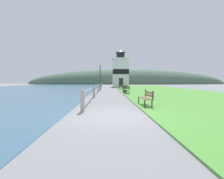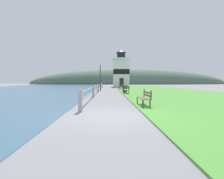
# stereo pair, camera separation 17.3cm
# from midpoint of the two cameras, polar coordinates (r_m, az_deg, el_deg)

# --- Properties ---
(ground_plane) EXTENTS (160.00, 160.00, 0.00)m
(ground_plane) POSITION_cam_midpoint_polar(r_m,az_deg,el_deg) (7.31, -0.64, -8.57)
(ground_plane) COLOR slate
(grass_verge) EXTENTS (12.00, 50.63, 0.06)m
(grass_verge) POSITION_cam_midpoint_polar(r_m,az_deg,el_deg) (25.24, 15.90, -0.41)
(grass_verge) COLOR #4C8E38
(grass_verge) RESTS_ON ground_plane
(water_strip) EXTENTS (24.00, 81.00, 0.01)m
(water_strip) POSITION_cam_midpoint_polar(r_m,az_deg,el_deg) (27.78, -31.46, -0.48)
(water_strip) COLOR #385B75
(water_strip) RESTS_ON ground_plane
(seawall_railing) EXTENTS (0.18, 27.87, 1.03)m
(seawall_railing) POSITION_cam_midpoint_polar(r_m,az_deg,el_deg) (22.06, -4.80, 0.75)
(seawall_railing) COLOR #A8A399
(seawall_railing) RESTS_ON ground_plane
(park_bench_near) EXTENTS (0.48, 1.78, 0.94)m
(park_bench_near) POSITION_cam_midpoint_polar(r_m,az_deg,el_deg) (10.01, 10.67, -2.38)
(park_bench_near) COLOR brown
(park_bench_near) RESTS_ON ground_plane
(park_bench_midway) EXTENTS (0.47, 1.90, 0.94)m
(park_bench_midway) POSITION_cam_midpoint_polar(r_m,az_deg,el_deg) (18.91, 4.66, 0.15)
(park_bench_midway) COLOR brown
(park_bench_midway) RESTS_ON ground_plane
(park_bench_far) EXTENTS (0.48, 1.79, 0.94)m
(park_bench_far) POSITION_cam_midpoint_polar(r_m,az_deg,el_deg) (28.09, 2.79, 1.07)
(park_bench_far) COLOR brown
(park_bench_far) RESTS_ON ground_plane
(lighthouse) EXTENTS (3.98, 3.98, 8.49)m
(lighthouse) POSITION_cam_midpoint_polar(r_m,az_deg,el_deg) (40.12, 2.65, 6.10)
(lighthouse) COLOR white
(lighthouse) RESTS_ON ground_plane
(trash_bin) EXTENTS (0.54, 0.54, 0.84)m
(trash_bin) POSITION_cam_midpoint_polar(r_m,az_deg,el_deg) (21.09, 3.97, 0.13)
(trash_bin) COLOR #2D5138
(trash_bin) RESTS_ON ground_plane
(lamp_post) EXTENTS (0.36, 0.36, 3.96)m
(lamp_post) POSITION_cam_midpoint_polar(r_m,az_deg,el_deg) (24.90, -4.10, 5.89)
(lamp_post) COLOR #333338
(lamp_post) RESTS_ON ground_plane
(distant_hillside) EXTENTS (80.00, 16.00, 12.00)m
(distant_hillside) POSITION_cam_midpoint_polar(r_m,az_deg,el_deg) (71.39, 4.96, 1.77)
(distant_hillside) COLOR #4C6651
(distant_hillside) RESTS_ON ground_plane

